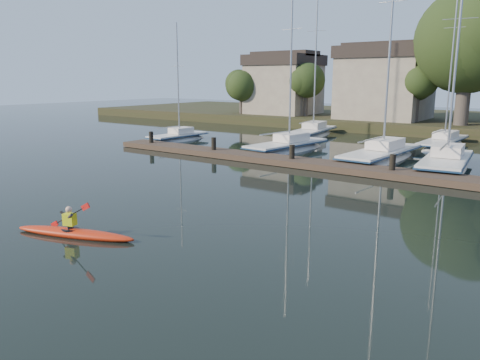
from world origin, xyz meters
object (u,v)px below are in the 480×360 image
Objects in this scene: sailboat_2 at (381,164)px; sailboat_6 at (443,149)px; sailboat_1 at (287,154)px; sailboat_0 at (178,143)px; kayak at (74,231)px; dock at (338,167)px; sailboat_5 at (312,138)px; sailboat_3 at (445,173)px.

sailboat_2 reaches higher than sailboat_6.
sailboat_2 is at bearing 7.70° from sailboat_1.
kayak is at bearing -52.66° from sailboat_0.
sailboat_0 is (-14.01, 19.61, -0.34)m from kayak.
sailboat_5 is at bearing 122.79° from dock.
dock is 2.39× the size of sailboat_3.
dock is 16.75m from sailboat_0.
sailboat_2 reaches higher than kayak.
sailboat_1 is (10.24, 0.38, -0.02)m from sailboat_0.
sailboat_5 is at bearing 140.28° from sailboat_2.
sailboat_2 is 12.89m from sailboat_5.
kayak is 29.37m from sailboat_6.
sailboat_5 is (-13.40, 9.42, 0.02)m from sailboat_3.
sailboat_6 is at bearing 82.97° from sailboat_2.
dock is 2.19× the size of sailboat_5.
sailboat_6 is (8.37, 9.02, 0.02)m from sailboat_1.
kayak is 0.28× the size of sailboat_5.
sailboat_2 is (2.98, 20.12, -0.37)m from kayak.
sailboat_5 reaches higher than kayak.
sailboat_0 is at bearing -151.74° from sailboat_6.
kayak is at bearing -85.54° from sailboat_5.
sailboat_6 is (18.61, 9.39, -0.00)m from sailboat_0.
sailboat_2 is at bearing 80.70° from dock.
sailboat_1 is at bearing -81.43° from sailboat_5.
sailboat_1 is (-3.77, 19.99, -0.36)m from kayak.
sailboat_1 is 0.88× the size of sailboat_2.
dock is at bearing -65.29° from sailboat_5.
kayak is 24.11m from sailboat_0.
sailboat_3 is 0.96× the size of sailboat_6.
sailboat_1 is at bearing -131.38° from sailboat_6.
sailboat_5 is (-6.44, 28.91, -0.36)m from kayak.
sailboat_5 is at bearing 113.26° from sailboat_1.
sailboat_6 is at bearing 53.73° from sailboat_1.
sailboat_5 reaches higher than sailboat_0.
sailboat_2 is at bearing 165.04° from sailboat_3.
dock is at bearing -96.00° from sailboat_2.
sailboat_1 is 1.01× the size of sailboat_3.
sailboat_3 is at bearing 51.00° from kayak.
sailboat_2 is at bearing -98.85° from sailboat_6.
sailboat_6 reaches higher than sailboat_1.
kayak is at bearing -95.12° from sailboat_2.
kayak is 15.63m from dock.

